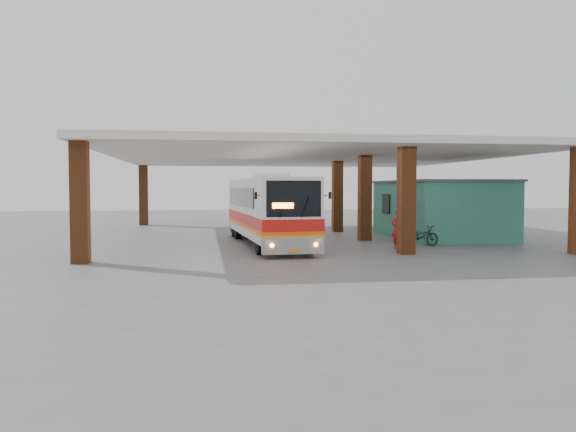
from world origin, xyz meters
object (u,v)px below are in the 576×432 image
(motorcycle, at_px, (421,236))
(pedestrian, at_px, (398,229))
(coach_bus, at_px, (267,210))
(red_chair, at_px, (374,227))

(motorcycle, distance_m, pedestrian, 1.61)
(motorcycle, relative_size, pedestrian, 1.03)
(coach_bus, height_order, motorcycle, coach_bus)
(motorcycle, height_order, pedestrian, pedestrian)
(pedestrian, bearing_deg, coach_bus, -22.74)
(coach_bus, xyz_separation_m, pedestrian, (5.51, -2.63, -0.77))
(coach_bus, bearing_deg, pedestrian, -29.31)
(red_chair, bearing_deg, pedestrian, -81.97)
(pedestrian, bearing_deg, motorcycle, -148.17)
(motorcycle, relative_size, red_chair, 2.46)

